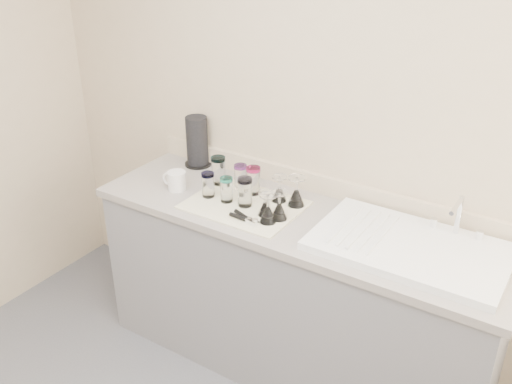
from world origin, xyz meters
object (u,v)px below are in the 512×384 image
Objects in this scene: goblet_back_left at (279,193)px; goblet_front_left at (265,207)px; sink_unit at (410,247)px; paper_towel_roll at (197,142)px; tumbler_magenta at (208,185)px; tumbler_lavender at (245,192)px; goblet_extra at (268,213)px; white_mug at (176,181)px; goblet_back_right at (296,196)px; goblet_front_right at (279,210)px; tumbler_purple at (253,180)px; can_opener at (245,218)px; tumbler_teal at (218,170)px; tumbler_blue at (227,189)px; tumbler_cyan at (240,177)px.

goblet_front_left is (0.02, -0.16, -0.00)m from goblet_back_left.
goblet_front_left is (-0.68, -0.08, 0.03)m from sink_unit.
tumbler_magenta is at bearing -45.03° from paper_towel_roll.
sink_unit reaches higher than tumbler_lavender.
goblet_extra is 0.59m from white_mug.
goblet_back_left is at bearing -13.08° from paper_towel_roll.
goblet_front_left is (-0.08, -0.17, -0.01)m from goblet_back_right.
tumbler_lavender is 1.04× the size of goblet_front_right.
paper_towel_roll is (-0.72, 0.14, 0.08)m from goblet_back_right.
tumbler_lavender is 0.14m from goblet_front_left.
tumbler_purple is at bearing 23.27° from white_mug.
tumbler_magenta is 0.86× the size of goblet_back_right.
goblet_extra reaches higher than white_mug.
tumbler_lavender reaches higher than white_mug.
tumbler_magenta is 0.31m from can_opener.
can_opener is at bearing -116.21° from goblet_back_right.
goblet_front_left is 0.07m from goblet_extra.
goblet_extra is 0.12m from can_opener.
paper_towel_roll is at bearing 107.56° from white_mug.
tumbler_teal is at bearing -179.73° from goblet_back_left.
tumbler_magenta is 0.21m from tumbler_lavender.
tumbler_lavender is (0.10, 0.01, 0.01)m from tumbler_blue.
tumbler_purple is 0.15m from goblet_back_left.
tumbler_lavender is (-0.82, -0.05, 0.06)m from sink_unit.
goblet_front_right is at bearing -0.53° from tumbler_magenta.
tumbler_lavender is 0.18m from goblet_back_left.
goblet_extra is 0.88× the size of can_opener.
tumbler_teal is 0.13m from tumbler_cyan.
goblet_extra reaches higher than tumbler_blue.
tumbler_lavender is at bearing -49.34° from tumbler_cyan.
paper_towel_roll is at bearing 157.15° from goblet_front_right.
goblet_front_right is (0.07, 0.01, 0.01)m from goblet_front_left.
tumbler_purple is at bearing 65.39° from tumbler_blue.
tumbler_teal is 0.43m from can_opener.
paper_towel_roll reaches higher than goblet_back_right.
tumbler_purple is (0.22, -0.00, -0.00)m from tumbler_teal.
goblet_front_right is at bearing -6.41° from tumbler_lavender.
tumbler_lavender is 0.90× the size of can_opener.
tumbler_lavender is 0.41m from white_mug.
paper_towel_roll is at bearing 170.26° from sink_unit.
tumbler_lavender is at bearing 7.15° from tumbler_blue.
tumbler_teal is 0.46m from goblet_back_right.
tumbler_purple is 0.50m from paper_towel_roll.
white_mug is (-1.23, -0.08, 0.03)m from sink_unit.
tumbler_teal is 0.37m from goblet_back_left.
tumbler_blue is at bearing 3.55° from tumbler_magenta.
tumbler_blue is (0.15, -0.14, -0.01)m from tumbler_teal.
sink_unit is 5.62× the size of tumbler_lavender.
tumbler_blue is 0.29m from goblet_extra.
sink_unit reaches higher than goblet_front_left.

